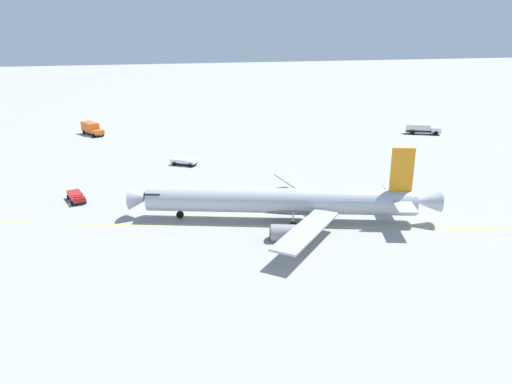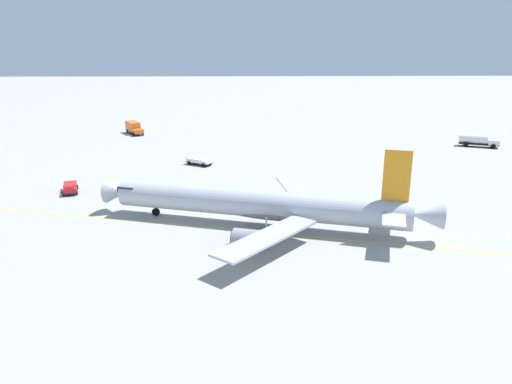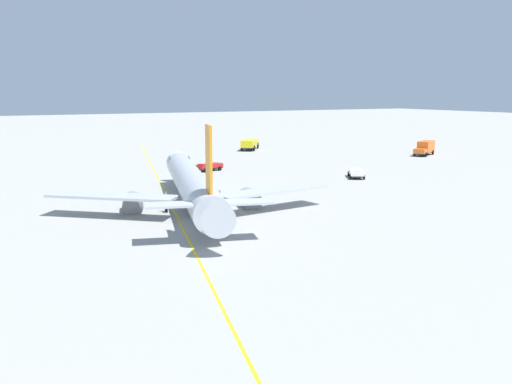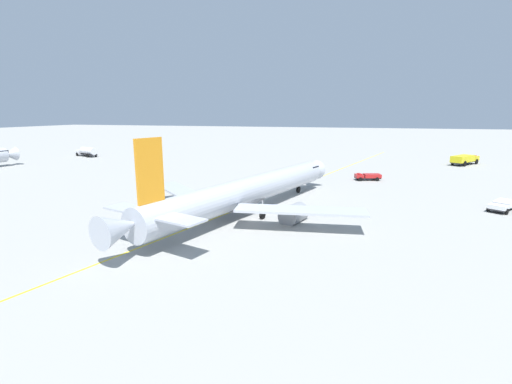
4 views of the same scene
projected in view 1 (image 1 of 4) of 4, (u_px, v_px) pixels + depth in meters
ground_plane at (302, 217)px, 75.31m from camera, size 600.00×600.00×0.00m
airliner_main at (284, 202)px, 72.99m from camera, size 43.97×32.34×11.38m
ops_pickup_truck at (76, 196)px, 81.52m from camera, size 3.38×5.36×1.41m
fuel_tanker_truck at (422, 128)px, 130.41m from camera, size 8.82×5.44×2.87m
catering_truck_truck at (92, 128)px, 129.68m from camera, size 6.15×8.31×3.10m
pushback_tug_truck at (184, 161)px, 102.22m from camera, size 5.57×4.65×1.30m
taxiway_centreline at (267, 226)px, 71.80m from camera, size 168.61×46.04×0.01m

